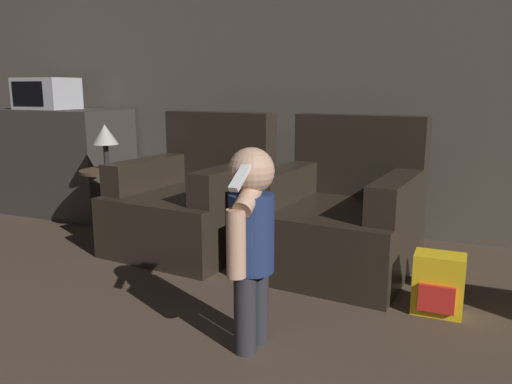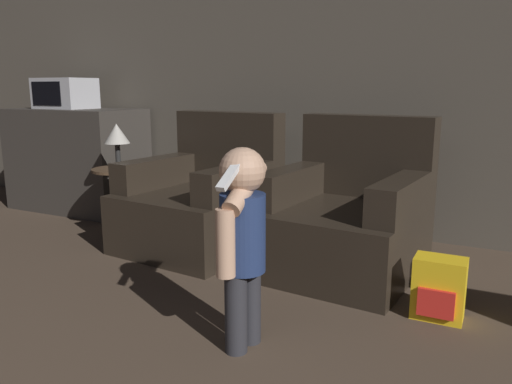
{
  "view_description": "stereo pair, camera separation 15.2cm",
  "coord_description": "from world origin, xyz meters",
  "px_view_note": "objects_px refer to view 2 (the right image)",
  "views": [
    {
      "loc": [
        0.72,
        0.86,
        1.05
      ],
      "look_at": [
        -0.25,
        3.13,
        0.54
      ],
      "focal_mm": 35.0,
      "sensor_mm": 36.0,
      "label": 1
    },
    {
      "loc": [
        0.86,
        0.93,
        1.05
      ],
      "look_at": [
        -0.25,
        3.13,
        0.54
      ],
      "focal_mm": 35.0,
      "sensor_mm": 36.0,
      "label": 2
    }
  ],
  "objects_px": {
    "armchair_left": "(203,202)",
    "microwave": "(65,93)",
    "toy_backpack": "(439,289)",
    "armchair_right": "(346,219)",
    "person_toddler": "(242,233)",
    "lamp": "(117,135)"
  },
  "relations": [
    {
      "from": "person_toddler",
      "to": "armchair_right",
      "type": "bearing_deg",
      "value": -178.51
    },
    {
      "from": "lamp",
      "to": "toy_backpack",
      "type": "bearing_deg",
      "value": -10.08
    },
    {
      "from": "toy_backpack",
      "to": "lamp",
      "type": "bearing_deg",
      "value": 169.92
    },
    {
      "from": "microwave",
      "to": "armchair_left",
      "type": "bearing_deg",
      "value": -13.92
    },
    {
      "from": "armchair_left",
      "to": "person_toddler",
      "type": "distance_m",
      "value": 1.44
    },
    {
      "from": "armchair_left",
      "to": "microwave",
      "type": "distance_m",
      "value": 1.85
    },
    {
      "from": "armchair_left",
      "to": "armchair_right",
      "type": "distance_m",
      "value": 1.0
    },
    {
      "from": "microwave",
      "to": "person_toddler",
      "type": "bearing_deg",
      "value": -30.73
    },
    {
      "from": "microwave",
      "to": "armchair_right",
      "type": "bearing_deg",
      "value": -8.79
    },
    {
      "from": "microwave",
      "to": "lamp",
      "type": "bearing_deg",
      "value": -25.59
    },
    {
      "from": "armchair_right",
      "to": "microwave",
      "type": "bearing_deg",
      "value": 176.61
    },
    {
      "from": "armchair_left",
      "to": "microwave",
      "type": "height_order",
      "value": "microwave"
    },
    {
      "from": "lamp",
      "to": "person_toddler",
      "type": "bearing_deg",
      "value": -33.71
    },
    {
      "from": "toy_backpack",
      "to": "microwave",
      "type": "distance_m",
      "value": 3.47
    },
    {
      "from": "toy_backpack",
      "to": "person_toddler",
      "type": "bearing_deg",
      "value": -136.67
    },
    {
      "from": "armchair_right",
      "to": "lamp",
      "type": "distance_m",
      "value": 1.73
    },
    {
      "from": "armchair_right",
      "to": "armchair_left",
      "type": "bearing_deg",
      "value": -174.6
    },
    {
      "from": "person_toddler",
      "to": "microwave",
      "type": "relative_size",
      "value": 1.77
    },
    {
      "from": "armchair_right",
      "to": "person_toddler",
      "type": "height_order",
      "value": "armchair_right"
    },
    {
      "from": "armchair_left",
      "to": "armchair_right",
      "type": "bearing_deg",
      "value": 5.66
    },
    {
      "from": "toy_backpack",
      "to": "microwave",
      "type": "bearing_deg",
      "value": 164.92
    },
    {
      "from": "armchair_right",
      "to": "toy_backpack",
      "type": "xyz_separation_m",
      "value": [
        0.59,
        -0.46,
        -0.16
      ]
    }
  ]
}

